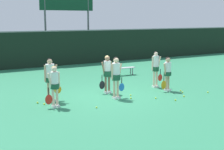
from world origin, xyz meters
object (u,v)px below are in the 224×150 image
at_px(tennis_ball_4, 175,100).
at_px(tennis_ball_9, 44,104).
at_px(bench_courtside, 120,69).
at_px(player_3, 50,76).
at_px(tennis_ball_2, 183,92).
at_px(tennis_ball_7, 208,92).
at_px(tennis_ball_6, 184,96).
at_px(player_0, 54,83).
at_px(player_2, 167,71).
at_px(tennis_ball_5, 181,91).
at_px(tennis_ball_8, 131,98).
at_px(tennis_ball_1, 38,103).
at_px(tennis_ball_0, 97,107).
at_px(player_5, 156,66).
at_px(player_1, 116,74).
at_px(player_4, 107,71).
at_px(scoreboard, 67,5).
at_px(tennis_ball_3, 156,98).
at_px(tennis_ball_10, 131,95).

relative_size(tennis_ball_4, tennis_ball_9, 0.98).
height_order(bench_courtside, player_3, player_3).
relative_size(tennis_ball_2, tennis_ball_7, 0.98).
distance_m(player_3, tennis_ball_6, 5.77).
distance_m(player_0, player_2, 5.50).
bearing_deg(tennis_ball_5, bench_courtside, 93.93).
bearing_deg(tennis_ball_8, tennis_ball_6, -21.69).
xyz_separation_m(tennis_ball_1, tennis_ball_9, (0.17, -0.33, -0.00)).
distance_m(player_0, player_3, 0.95).
distance_m(player_2, tennis_ball_0, 4.38).
height_order(player_5, tennis_ball_1, player_5).
relative_size(bench_courtside, tennis_ball_0, 29.93).
distance_m(player_2, player_3, 5.42).
distance_m(player_0, player_1, 2.70).
height_order(tennis_ball_0, tennis_ball_1, tennis_ball_1).
relative_size(player_2, tennis_ball_1, 22.55).
height_order(bench_courtside, tennis_ball_8, bench_courtside).
bearing_deg(tennis_ball_0, tennis_ball_5, 6.35).
height_order(tennis_ball_4, tennis_ball_5, tennis_ball_5).
bearing_deg(player_0, player_4, 17.35).
relative_size(bench_courtside, player_5, 1.09).
bearing_deg(player_4, tennis_ball_6, -39.07).
bearing_deg(scoreboard, bench_courtside, -85.63).
height_order(player_1, tennis_ball_1, player_1).
relative_size(player_1, player_3, 1.00).
bearing_deg(tennis_ball_8, tennis_ball_7, -13.07).
xyz_separation_m(player_0, tennis_ball_6, (5.40, -1.26, -0.90)).
relative_size(scoreboard, tennis_ball_5, 78.72).
bearing_deg(player_3, tennis_ball_7, -20.30).
distance_m(player_4, tennis_ball_3, 2.53).
height_order(bench_courtside, player_2, player_2).
relative_size(player_5, tennis_ball_7, 26.76).
relative_size(player_4, tennis_ball_4, 25.14).
distance_m(player_1, tennis_ball_4, 2.69).
xyz_separation_m(player_0, tennis_ball_3, (4.13, -0.92, -0.90)).
height_order(player_0, tennis_ball_7, player_0).
xyz_separation_m(tennis_ball_4, tennis_ball_9, (-4.91, 2.10, 0.00)).
bearing_deg(player_4, player_3, -174.74).
bearing_deg(tennis_ball_5, tennis_ball_1, 169.06).
bearing_deg(tennis_ball_3, tennis_ball_6, -15.10).
bearing_deg(tennis_ball_0, bench_courtside, 51.43).
distance_m(player_3, tennis_ball_4, 5.24).
relative_size(tennis_ball_6, tennis_ball_8, 0.99).
distance_m(bench_courtside, tennis_ball_2, 5.21).
bearing_deg(tennis_ball_4, tennis_ball_10, 125.66).
distance_m(player_5, tennis_ball_2, 1.90).
relative_size(tennis_ball_1, tennis_ball_3, 1.02).
relative_size(scoreboard, tennis_ball_6, 77.98).
bearing_deg(tennis_ball_8, tennis_ball_3, -29.95).
height_order(player_3, tennis_ball_7, player_3).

